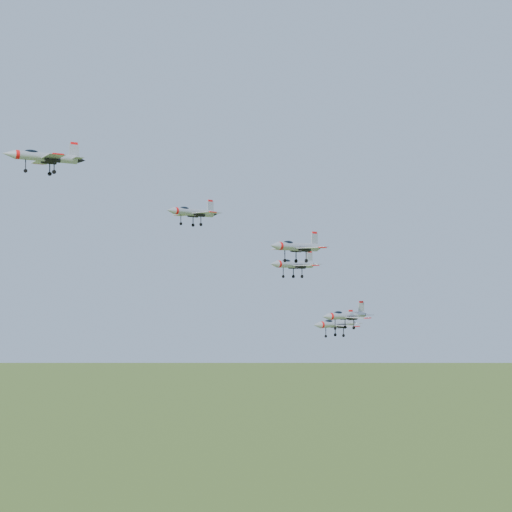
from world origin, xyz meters
TOP-DOWN VIEW (x-y plane):
  - jet_lead at (-28.83, 9.32)m, footprint 13.95×11.45m
  - jet_left_high at (-6.40, -0.99)m, footprint 11.43×9.63m
  - jet_right_high at (1.22, -20.79)m, footprint 11.74×9.88m
  - jet_left_low at (20.10, 6.10)m, footprint 13.22×11.09m
  - jet_right_low at (16.12, -14.55)m, footprint 11.34×9.43m
  - jet_trail at (27.06, 1.52)m, footprint 12.48×10.40m

SIDE VIEW (x-z plane):
  - jet_trail at x=27.06m, z-range 108.52..111.86m
  - jet_right_low at x=16.12m, z-range 111.35..114.38m
  - jet_left_low at x=20.10m, z-range 120.30..123.84m
  - jet_right_high at x=1.22m, z-range 122.57..125.72m
  - jet_left_high at x=-6.40m, z-range 129.08..132.15m
  - jet_lead at x=-28.83m, z-range 137.68..141.42m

